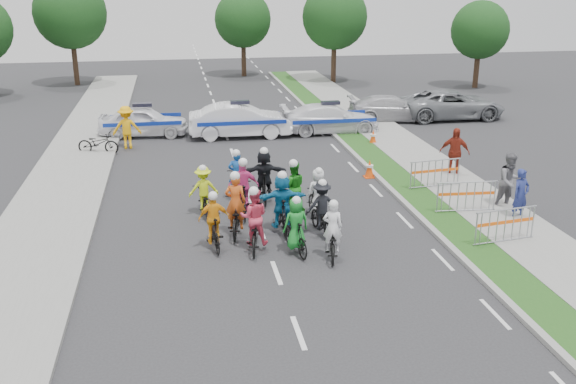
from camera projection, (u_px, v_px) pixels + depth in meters
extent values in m
plane|color=#28282B|center=(276.00, 273.00, 16.74)|extent=(90.00, 90.00, 0.00)
cube|color=gray|center=(398.00, 197.00, 22.23)|extent=(0.20, 60.00, 0.12)
cube|color=#184817|center=(418.00, 196.00, 22.35)|extent=(1.20, 60.00, 0.11)
cube|color=gray|center=(466.00, 193.00, 22.65)|extent=(2.40, 60.00, 0.13)
cube|color=gray|center=(49.00, 218.00, 20.29)|extent=(3.00, 60.00, 0.13)
imported|color=black|center=(332.00, 242.00, 17.54)|extent=(0.92, 1.76, 0.88)
imported|color=white|center=(333.00, 227.00, 17.34)|extent=(0.60, 0.45, 1.47)
sphere|color=white|center=(334.00, 204.00, 17.08)|extent=(0.25, 0.25, 0.25)
imported|color=black|center=(296.00, 237.00, 17.80)|extent=(0.77, 1.68, 0.98)
imported|color=#18872A|center=(296.00, 223.00, 17.62)|extent=(0.79, 0.60, 1.46)
sphere|color=white|center=(296.00, 201.00, 17.35)|extent=(0.25, 0.25, 0.25)
imported|color=black|center=(254.00, 233.00, 18.07)|extent=(0.92, 1.93, 0.97)
imported|color=#D53B57|center=(254.00, 217.00, 17.86)|extent=(0.87, 0.73, 1.62)
sphere|color=white|center=(254.00, 191.00, 17.56)|extent=(0.28, 0.28, 0.28)
imported|color=black|center=(214.00, 232.00, 18.10)|extent=(0.62, 1.69, 0.99)
imported|color=#FDAB1A|center=(214.00, 218.00, 17.92)|extent=(0.90, 0.44, 1.49)
sphere|color=white|center=(213.00, 196.00, 17.65)|extent=(0.26, 0.26, 0.26)
imported|color=black|center=(321.00, 220.00, 19.11)|extent=(0.81, 1.78, 0.90)
imported|color=black|center=(322.00, 205.00, 18.91)|extent=(1.03, 0.67, 1.51)
sphere|color=white|center=(322.00, 183.00, 18.64)|extent=(0.26, 0.26, 0.26)
imported|color=black|center=(282.00, 214.00, 19.29)|extent=(0.52, 1.84, 1.11)
imported|color=#1672A8|center=(282.00, 200.00, 19.10)|extent=(1.54, 0.49, 1.66)
sphere|color=white|center=(282.00, 176.00, 18.80)|extent=(0.29, 0.29, 0.29)
imported|color=black|center=(236.00, 218.00, 19.13)|extent=(1.00, 2.03, 1.02)
imported|color=#DD5A1B|center=(236.00, 202.00, 18.91)|extent=(0.68, 0.51, 1.70)
sphere|color=white|center=(235.00, 176.00, 18.60)|extent=(0.29, 0.29, 0.29)
imported|color=black|center=(318.00, 203.00, 20.40)|extent=(0.69, 1.67, 0.97)
imported|color=white|center=(318.00, 191.00, 20.21)|extent=(0.77, 0.56, 1.46)
sphere|color=white|center=(319.00, 171.00, 19.95)|extent=(0.25, 0.25, 0.25)
imported|color=black|center=(293.00, 202.00, 20.50)|extent=(0.70, 1.90, 0.99)
imported|color=#177815|center=(293.00, 187.00, 20.29)|extent=(0.82, 0.64, 1.65)
sphere|color=white|center=(293.00, 164.00, 20.00)|extent=(0.29, 0.29, 0.29)
imported|color=black|center=(244.00, 199.00, 20.53)|extent=(0.64, 1.89, 1.12)
imported|color=#E84093|center=(243.00, 186.00, 20.34)|extent=(1.01, 0.47, 1.68)
sphere|color=white|center=(243.00, 162.00, 20.04)|extent=(0.29, 0.29, 0.29)
imported|color=black|center=(204.00, 202.00, 20.66)|extent=(0.75, 1.72, 0.88)
imported|color=#D8F519|center=(203.00, 188.00, 20.46)|extent=(0.99, 0.63, 1.46)
sphere|color=white|center=(203.00, 169.00, 20.20)|extent=(0.25, 0.25, 0.25)
imported|color=black|center=(264.00, 186.00, 21.83)|extent=(0.65, 1.88, 1.11)
imported|color=black|center=(264.00, 173.00, 21.63)|extent=(1.58, 0.60, 1.67)
sphere|color=white|center=(264.00, 151.00, 21.33)|extent=(0.29, 0.29, 0.29)
imported|color=black|center=(237.00, 187.00, 21.97)|extent=(0.73, 1.83, 0.94)
imported|color=#1753AE|center=(237.00, 174.00, 21.76)|extent=(0.59, 0.41, 1.57)
sphere|color=white|center=(236.00, 153.00, 21.48)|extent=(0.27, 0.27, 0.27)
imported|color=white|center=(143.00, 121.00, 30.65)|extent=(4.36, 2.15, 1.43)
imported|color=white|center=(240.00, 120.00, 30.44)|extent=(4.88, 1.83, 1.59)
imported|color=white|center=(330.00, 119.00, 31.31)|extent=(4.84, 2.06, 1.39)
imported|color=#AEAEB3|center=(392.00, 108.00, 33.81)|extent=(4.80, 2.44, 1.33)
imported|color=gray|center=(452.00, 104.00, 34.32)|extent=(5.59, 2.66, 1.54)
imported|color=navy|center=(521.00, 195.00, 20.08)|extent=(0.70, 0.55, 1.67)
imported|color=slate|center=(510.00, 181.00, 20.98)|extent=(1.01, 0.83, 1.92)
imported|color=maroon|center=(454.00, 152.00, 24.38)|extent=(1.22, 0.88, 1.92)
imported|color=#FFB10D|center=(127.00, 127.00, 28.38)|extent=(1.24, 0.73, 1.91)
cube|color=#F24C0C|center=(369.00, 177.00, 24.60)|extent=(0.40, 0.40, 0.03)
cone|color=#F24C0C|center=(369.00, 168.00, 24.49)|extent=(0.36, 0.36, 0.70)
cylinder|color=silver|center=(370.00, 166.00, 24.46)|extent=(0.29, 0.29, 0.08)
cube|color=#F24C0C|center=(373.00, 144.00, 29.27)|extent=(0.40, 0.40, 0.03)
cone|color=#F24C0C|center=(373.00, 137.00, 29.16)|extent=(0.36, 0.36, 0.70)
cylinder|color=silver|center=(373.00, 135.00, 29.13)|extent=(0.29, 0.29, 0.08)
imported|color=black|center=(98.00, 143.00, 27.66)|extent=(1.89, 1.07, 0.94)
cylinder|color=#382619|center=(334.00, 59.00, 45.66)|extent=(0.36, 0.36, 3.25)
sphere|color=#113716|center=(335.00, 17.00, 44.72)|extent=(4.55, 4.55, 4.55)
cylinder|color=#382619|center=(477.00, 67.00, 43.52)|extent=(0.36, 0.36, 2.75)
sphere|color=#113716|center=(480.00, 30.00, 42.72)|extent=(3.85, 3.85, 3.85)
cylinder|color=#382619|center=(75.00, 60.00, 44.48)|extent=(0.36, 0.36, 3.50)
sphere|color=#113716|center=(70.00, 13.00, 43.46)|extent=(4.90, 4.90, 4.90)
cylinder|color=#382619|center=(244.00, 56.00, 48.43)|extent=(0.36, 0.36, 3.00)
sphere|color=#113716|center=(243.00, 19.00, 47.55)|extent=(4.20, 4.20, 4.20)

